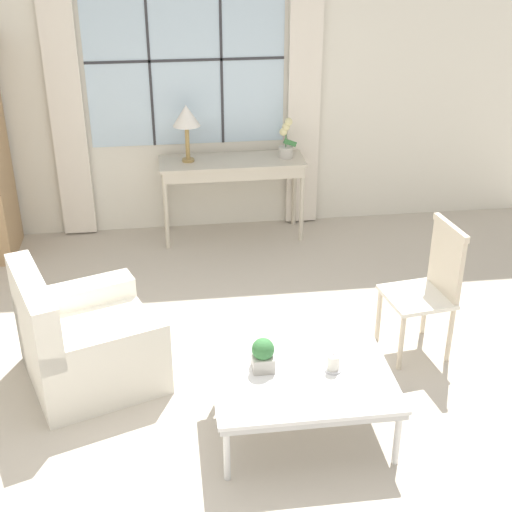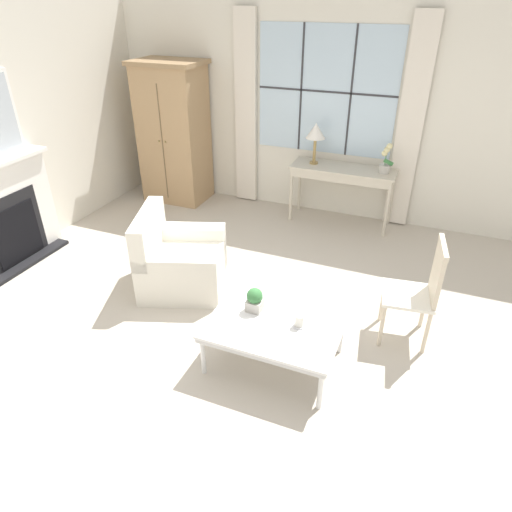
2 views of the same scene
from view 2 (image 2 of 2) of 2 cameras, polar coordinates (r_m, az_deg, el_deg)
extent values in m
plane|color=#BCB2A3|center=(4.41, -2.99, -9.29)|extent=(14.00, 14.00, 0.00)
cube|color=silver|center=(6.42, 8.61, 17.37)|extent=(7.20, 0.06, 2.80)
cube|color=silver|center=(6.33, 8.72, 19.65)|extent=(1.83, 0.01, 1.59)
cube|color=#2D2D33|center=(6.41, 5.68, 19.97)|extent=(0.02, 0.02, 1.59)
cube|color=#2D2D33|center=(6.25, 11.80, 19.26)|extent=(0.02, 0.02, 1.59)
cube|color=#2D2D33|center=(6.32, 8.71, 19.65)|extent=(1.83, 0.02, 0.02)
cube|color=silver|center=(6.70, -1.28, 17.59)|extent=(0.31, 0.06, 2.61)
cube|color=silver|center=(6.19, 18.68, 14.99)|extent=(0.31, 0.06, 2.61)
cube|color=silver|center=(5.98, -28.83, 13.11)|extent=(0.06, 7.20, 2.80)
cube|color=black|center=(6.09, -27.06, -0.53)|extent=(0.34, 1.15, 0.04)
cube|color=white|center=(5.91, -28.86, 4.36)|extent=(0.18, 1.27, 1.18)
cube|color=black|center=(5.91, -27.74, 2.46)|extent=(0.02, 0.61, 0.65)
cube|color=black|center=(5.89, -27.92, 2.98)|extent=(0.01, 0.77, 0.81)
cube|color=tan|center=(6.98, -10.19, 14.59)|extent=(0.89, 0.64, 1.93)
cube|color=#977752|center=(6.78, -11.01, 22.69)|extent=(0.97, 0.70, 0.06)
cube|color=brown|center=(6.73, -11.60, 13.53)|extent=(0.01, 0.01, 1.62)
sphere|color=#997F4C|center=(6.74, -12.04, 13.85)|extent=(0.03, 0.03, 0.03)
sphere|color=#997F4C|center=(6.69, -11.30, 13.80)|extent=(0.03, 0.03, 0.03)
cube|color=beige|center=(6.20, 10.88, 10.66)|extent=(1.37, 0.47, 0.03)
cube|color=beige|center=(6.22, 10.82, 10.10)|extent=(1.31, 0.45, 0.10)
cylinder|color=beige|center=(6.31, 4.40, 7.64)|extent=(0.04, 0.04, 0.76)
cylinder|color=beige|center=(6.08, 16.05, 5.60)|extent=(0.04, 0.04, 0.76)
cylinder|color=beige|center=(6.66, 5.47, 8.83)|extent=(0.04, 0.04, 0.76)
cylinder|color=beige|center=(6.44, 16.55, 6.92)|extent=(0.04, 0.04, 0.76)
cylinder|color=#9E7F47|center=(6.29, 7.23, 11.51)|extent=(0.11, 0.11, 0.02)
cylinder|color=#9E7F47|center=(6.24, 7.33, 13.00)|extent=(0.04, 0.04, 0.32)
cone|color=white|center=(6.17, 7.49, 15.27)|extent=(0.25, 0.25, 0.20)
cylinder|color=#BCB7AD|center=(6.12, 15.73, 10.45)|extent=(0.14, 0.14, 0.10)
cylinder|color=#38753D|center=(6.06, 15.97, 12.07)|extent=(0.01, 0.01, 0.27)
cube|color=#38753D|center=(6.08, 16.23, 11.18)|extent=(0.13, 0.02, 0.08)
sphere|color=beige|center=(6.07, 15.78, 12.26)|extent=(0.07, 0.07, 0.07)
sphere|color=beige|center=(6.05, 16.07, 12.64)|extent=(0.07, 0.07, 0.07)
sphere|color=beige|center=(6.04, 16.36, 13.03)|extent=(0.07, 0.07, 0.07)
cube|color=silver|center=(4.99, -9.02, -1.54)|extent=(1.09, 1.12, 0.40)
cube|color=silver|center=(4.86, -13.34, 2.83)|extent=(0.45, 0.89, 0.45)
cube|color=silver|center=(5.24, -8.41, 1.10)|extent=(0.85, 0.47, 0.54)
cube|color=silver|center=(4.67, -9.84, -3.05)|extent=(0.85, 0.47, 0.54)
cube|color=white|center=(4.29, 18.44, -4.69)|extent=(0.50, 0.50, 0.03)
cube|color=beige|center=(4.18, 21.71, -2.11)|extent=(0.09, 0.41, 0.48)
cube|color=beige|center=(4.06, 22.40, 1.01)|extent=(0.10, 0.43, 0.05)
cylinder|color=beige|center=(4.25, 15.45, -8.42)|extent=(0.04, 0.04, 0.44)
cylinder|color=beige|center=(4.56, 15.52, -5.50)|extent=(0.04, 0.04, 0.44)
cylinder|color=beige|center=(4.30, 20.54, -8.98)|extent=(0.04, 0.04, 0.44)
cylinder|color=beige|center=(4.60, 20.24, -6.04)|extent=(0.04, 0.04, 0.44)
cube|color=silver|center=(3.82, 2.32, -8.66)|extent=(1.10, 0.78, 0.03)
cube|color=beige|center=(3.84, 2.31, -9.04)|extent=(1.08, 0.77, 0.04)
cylinder|color=silver|center=(3.88, -6.64, -12.18)|extent=(0.04, 0.04, 0.39)
cylinder|color=silver|center=(3.62, 8.04, -16.19)|extent=(0.04, 0.04, 0.39)
cylinder|color=silver|center=(4.35, -2.39, -6.59)|extent=(0.04, 0.04, 0.39)
cylinder|color=silver|center=(4.12, 10.57, -9.64)|extent=(0.04, 0.04, 0.39)
cube|color=#BCB7AD|center=(3.94, -0.17, -6.14)|extent=(0.13, 0.13, 0.10)
sphere|color=#38753D|center=(3.88, -0.17, -5.00)|extent=(0.14, 0.14, 0.14)
cylinder|color=silver|center=(3.81, 5.40, -8.65)|extent=(0.10, 0.10, 0.01)
cylinder|color=silver|center=(3.77, 5.44, -8.01)|extent=(0.07, 0.07, 0.10)
cylinder|color=black|center=(3.74, 5.48, -7.36)|extent=(0.00, 0.00, 0.01)
camera|label=1|loc=(1.84, -91.33, 6.57)|focal=50.00mm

